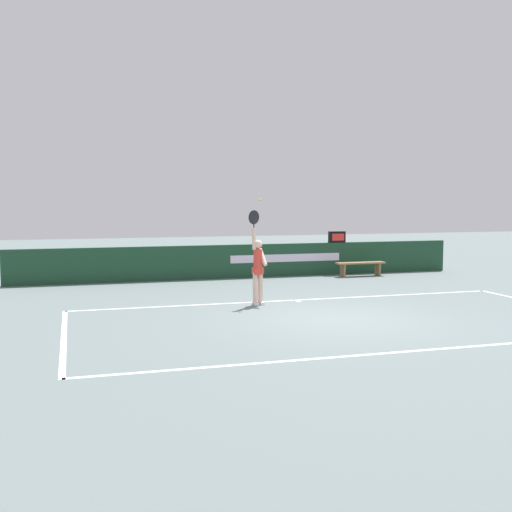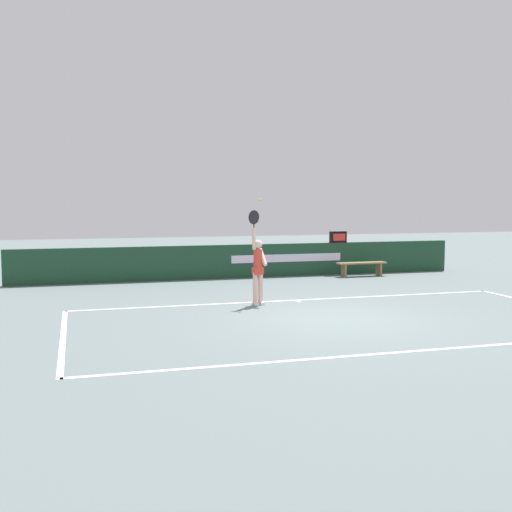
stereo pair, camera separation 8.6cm
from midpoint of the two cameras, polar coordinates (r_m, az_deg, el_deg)
The scene contains 7 objects.
ground_plane at distance 13.42m, azimuth 7.59°, elevation -5.76°, with size 60.00×60.00×0.00m, color slate.
court_lines at distance 13.24m, azimuth 7.93°, elevation -5.90°, with size 11.28×5.67×0.00m.
back_wall at distance 20.24m, azimuth -0.87°, elevation -0.47°, with size 14.84×0.19×1.09m.
speed_display at distance 21.29m, azimuth 7.69°, elevation 1.75°, with size 0.56×0.21×0.38m.
tennis_player at distance 14.93m, azimuth 0.33°, elevation -0.94°, with size 0.44×0.39×2.31m.
tennis_ball at distance 14.80m, azimuth 0.54°, elevation 5.18°, with size 0.07×0.07×0.07m.
courtside_bench_near at distance 20.91m, azimuth 9.83°, elevation -0.86°, with size 1.70×0.38×0.47m.
Camera 2 is at (-5.32, -12.05, 2.53)m, focal length 43.40 mm.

